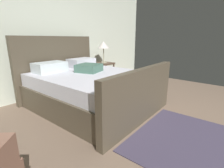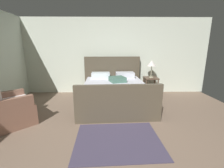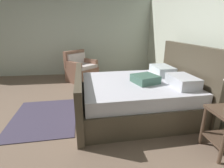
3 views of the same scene
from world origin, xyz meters
The scene contains 5 objects.
wall_back centered at (0.00, 3.40, 1.26)m, with size 6.28×0.12×2.52m, color silver.
bed centered at (-0.08, 2.17, 0.36)m, with size 1.92×2.23×1.27m.
nightstand_right centered at (1.15, 3.00, 0.40)m, with size 0.44×0.44×0.60m.
table_lamp_right centered at (1.15, 3.00, 1.05)m, with size 0.30×0.30×0.56m.
area_rug centered at (-0.08, 0.42, 0.01)m, with size 1.44×1.13×0.01m, color #443C53.
Camera 1 is at (-2.03, -0.08, 1.22)m, focal length 26.58 mm.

